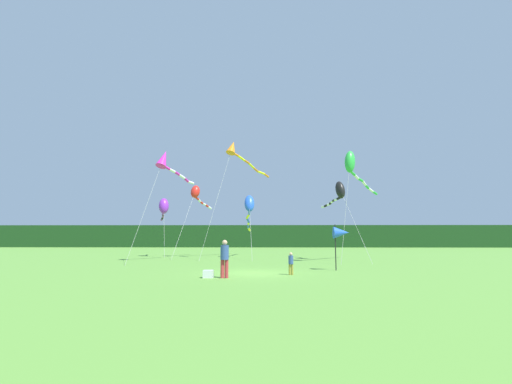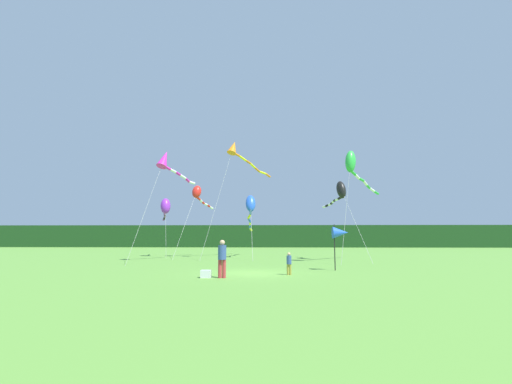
% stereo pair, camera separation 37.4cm
% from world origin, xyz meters
% --- Properties ---
extents(ground_plane, '(120.00, 120.00, 0.00)m').
position_xyz_m(ground_plane, '(0.00, 0.00, 0.00)').
color(ground_plane, '#5B9338').
extents(distant_treeline, '(108.00, 2.25, 3.81)m').
position_xyz_m(distant_treeline, '(0.00, 45.00, 1.90)').
color(distant_treeline, '#193D19').
rests_on(distant_treeline, ground).
extents(person_adult, '(0.39, 0.39, 1.79)m').
position_xyz_m(person_adult, '(-1.31, -2.37, 1.00)').
color(person_adult, '#B23338').
rests_on(person_adult, ground).
extents(person_child, '(0.25, 0.25, 1.13)m').
position_xyz_m(person_child, '(1.94, -0.88, 0.63)').
color(person_child, olive).
rests_on(person_child, ground).
extents(cooler_box, '(0.48, 0.41, 0.36)m').
position_xyz_m(cooler_box, '(-2.09, -2.30, 0.18)').
color(cooler_box, silver).
rests_on(cooler_box, ground).
extents(banner_flag_pole, '(0.90, 0.70, 2.64)m').
position_xyz_m(banner_flag_pole, '(5.05, 1.66, 2.15)').
color(banner_flag_pole, black).
rests_on(banner_flag_pole, ground).
extents(kite_blue, '(1.01, 10.07, 5.82)m').
position_xyz_m(kite_blue, '(-0.80, 13.99, 4.63)').
color(kite_blue, '#B2B2B2').
rests_on(kite_blue, ground).
extents(kite_red, '(2.34, 7.04, 6.83)m').
position_xyz_m(kite_red, '(-5.83, 14.61, 5.96)').
color(kite_red, '#B2B2B2').
rests_on(kite_red, ground).
extents(kite_purple, '(1.78, 4.72, 5.67)m').
position_xyz_m(kite_purple, '(-9.04, 15.08, 4.73)').
color(kite_purple, '#B2B2B2').
rests_on(kite_purple, ground).
extents(kite_orange, '(5.67, 8.71, 10.60)m').
position_xyz_m(kite_orange, '(-1.92, 13.06, 9.60)').
color(kite_orange, '#B2B2B2').
rests_on(kite_orange, ground).
extents(kite_green, '(4.69, 6.76, 8.45)m').
position_xyz_m(kite_green, '(7.31, 7.84, 7.29)').
color(kite_green, '#B2B2B2').
rests_on(kite_green, ground).
extents(kite_black, '(2.53, 6.85, 6.64)m').
position_xyz_m(kite_black, '(6.82, 10.61, 5.64)').
color(kite_black, '#B2B2B2').
rests_on(kite_black, ground).
extents(kite_magenta, '(3.36, 6.55, 8.76)m').
position_xyz_m(kite_magenta, '(-7.14, 8.27, 7.80)').
color(kite_magenta, '#B2B2B2').
rests_on(kite_magenta, ground).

